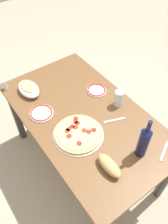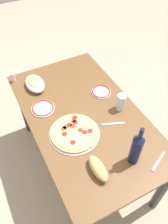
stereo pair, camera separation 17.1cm
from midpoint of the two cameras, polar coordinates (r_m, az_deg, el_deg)
ground_plane at (r=2.33m, az=2.14°, el=-12.52°), size 8.00×8.00×0.00m
dining_table at (r=1.82m, az=2.68°, el=-3.23°), size 1.42×0.81×0.73m
pepperoni_pizza at (r=1.61m, az=0.62°, el=-5.37°), size 0.36×0.36×0.03m
baked_pasta_dish at (r=1.95m, az=-9.75°, el=7.03°), size 0.24×0.15×0.08m
wine_bottle at (r=1.45m, az=16.31°, el=-9.00°), size 0.07×0.07×0.33m
water_glass at (r=1.76m, az=11.99°, el=2.27°), size 0.07×0.07×0.14m
side_plate_near at (r=1.90m, az=6.89°, el=4.90°), size 0.16×0.16×0.02m
side_plate_far at (r=1.78m, az=-7.57°, el=0.76°), size 0.18×0.18×0.02m
bread_loaf at (r=1.45m, az=7.02°, el=-14.04°), size 0.20×0.08×0.07m
spice_shaker at (r=2.04m, az=-15.06°, el=8.22°), size 0.04×0.04×0.09m
fork_left at (r=1.70m, az=10.23°, el=-3.07°), size 0.08×0.16×0.00m
fork_right at (r=1.60m, az=21.10°, el=-11.62°), size 0.09×0.16×0.00m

